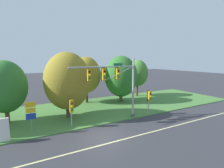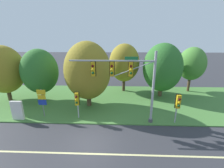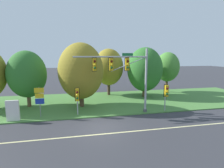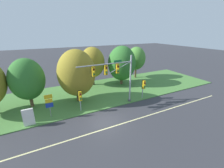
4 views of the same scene
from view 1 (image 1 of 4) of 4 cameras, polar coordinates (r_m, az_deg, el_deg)
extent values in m
plane|color=#333338|center=(15.69, -2.73, -16.90)|extent=(160.00, 160.00, 0.00)
cube|color=beige|center=(14.73, -0.55, -18.63)|extent=(36.00, 0.16, 0.01)
cube|color=#477A38|center=(22.90, -12.05, -8.80)|extent=(48.00, 11.50, 0.10)
cylinder|color=#9EA0A5|center=(19.79, 6.90, -1.38)|extent=(0.22, 0.22, 6.59)
cylinder|color=#4C4C51|center=(20.54, 6.75, -10.07)|extent=(0.40, 0.40, 0.30)
cylinder|color=#9EA0A5|center=(17.64, -2.65, 5.59)|extent=(7.30, 0.14, 0.14)
cylinder|color=#9EA0A5|center=(18.57, 2.42, 3.55)|extent=(3.68, 0.08, 1.47)
cube|color=gold|center=(18.47, 1.89, 3.44)|extent=(0.34, 0.28, 1.22)
cube|color=black|center=(18.60, 1.64, 3.47)|extent=(0.46, 0.04, 1.34)
sphere|color=#4C0C0C|center=(18.29, 2.18, 4.33)|extent=(0.22, 0.22, 0.22)
sphere|color=yellow|center=(18.32, 2.18, 3.40)|extent=(0.22, 0.22, 0.22)
sphere|color=#0C4219|center=(18.34, 2.17, 2.46)|extent=(0.22, 0.22, 0.22)
cube|color=gold|center=(17.69, -2.64, 3.23)|extent=(0.34, 0.28, 1.22)
cube|color=black|center=(17.83, -2.87, 3.27)|extent=(0.46, 0.04, 1.34)
sphere|color=#4C0C0C|center=(17.51, -2.38, 4.16)|extent=(0.22, 0.22, 0.22)
sphere|color=yellow|center=(17.53, -2.38, 3.19)|extent=(0.22, 0.22, 0.22)
sphere|color=#0C4219|center=(17.56, -2.37, 2.21)|extent=(0.22, 0.22, 0.22)
cube|color=gold|center=(17.03, -7.54, 2.98)|extent=(0.34, 0.28, 1.22)
cube|color=black|center=(17.18, -7.74, 3.02)|extent=(0.46, 0.04, 1.34)
sphere|color=#4C0C0C|center=(16.84, -7.34, 3.95)|extent=(0.22, 0.22, 0.22)
sphere|color=yellow|center=(16.86, -7.32, 2.94)|extent=(0.22, 0.22, 0.22)
sphere|color=#0C4219|center=(16.89, -7.30, 1.92)|extent=(0.22, 0.22, 0.22)
cube|color=#196B33|center=(18.37, 1.98, 6.38)|extent=(1.10, 0.04, 0.28)
cylinder|color=#9EA0A5|center=(21.53, 11.76, -5.93)|extent=(0.12, 0.12, 2.76)
cube|color=gold|center=(21.21, 12.18, -3.88)|extent=(0.34, 0.28, 1.22)
cube|color=black|center=(21.32, 11.89, -3.81)|extent=(0.46, 0.04, 1.34)
sphere|color=#4C0C0C|center=(21.02, 12.52, -3.17)|extent=(0.22, 0.22, 0.22)
sphere|color=yellow|center=(21.08, 12.50, -3.97)|extent=(0.22, 0.22, 0.22)
sphere|color=#0C4219|center=(21.14, 12.47, -4.76)|extent=(0.22, 0.22, 0.22)
cylinder|color=#9EA0A5|center=(17.71, -13.21, -9.25)|extent=(0.12, 0.12, 2.63)
cube|color=gold|center=(17.32, -13.11, -7.03)|extent=(0.34, 0.28, 1.22)
cube|color=black|center=(17.47, -13.26, -6.91)|extent=(0.46, 0.04, 1.34)
sphere|color=#4C0C0C|center=(17.08, -12.98, -6.20)|extent=(0.22, 0.22, 0.22)
sphere|color=yellow|center=(17.16, -12.95, -7.17)|extent=(0.22, 0.22, 0.22)
sphere|color=#0C4219|center=(17.24, -12.91, -8.14)|extent=(0.22, 0.22, 0.22)
cylinder|color=slate|center=(17.25, -24.93, -9.82)|extent=(0.08, 0.08, 2.89)
cube|color=gold|center=(16.92, -25.15, -6.11)|extent=(0.88, 0.03, 0.48)
cube|color=gold|center=(17.05, -25.05, -7.80)|extent=(0.79, 0.03, 0.44)
cube|color=#193399|center=(17.20, -24.94, -9.57)|extent=(0.82, 0.03, 0.54)
cylinder|color=brown|center=(21.11, -31.08, -7.42)|extent=(0.43, 0.43, 2.61)
ellipsoid|color=#2D6B28|center=(20.64, -31.58, -0.75)|extent=(4.28, 4.28, 5.35)
cylinder|color=#4C3823|center=(20.55, -14.08, -6.71)|extent=(0.51, 0.51, 2.73)
ellipsoid|color=olive|center=(20.04, -14.35, 1.00)|extent=(5.13, 5.13, 6.42)
cylinder|color=#423021|center=(26.80, -8.30, -2.80)|extent=(0.43, 0.43, 3.03)
ellipsoid|color=olive|center=(26.43, -8.42, 2.97)|extent=(4.34, 4.34, 5.42)
cylinder|color=brown|center=(27.25, 2.92, -3.06)|extent=(0.50, 0.50, 2.55)
ellipsoid|color=#2D6B28|center=(26.86, 2.96, 2.51)|extent=(5.04, 5.04, 6.30)
cylinder|color=#4C3823|center=(31.64, 8.17, -1.10)|extent=(0.38, 0.38, 3.07)
ellipsoid|color=#478433|center=(31.34, 8.27, 3.56)|extent=(3.77, 3.77, 4.72)
cube|color=silver|center=(16.79, -32.40, -12.62)|extent=(1.10, 0.24, 1.90)
cube|color=#4C4C51|center=(17.09, -30.78, -15.38)|extent=(0.10, 0.20, 0.10)
camera|label=2|loc=(8.96, 41.28, 12.71)|focal=24.00mm
camera|label=3|loc=(4.56, 71.94, -6.28)|focal=28.00mm
camera|label=4|loc=(3.20, 137.98, 74.72)|focal=24.00mm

